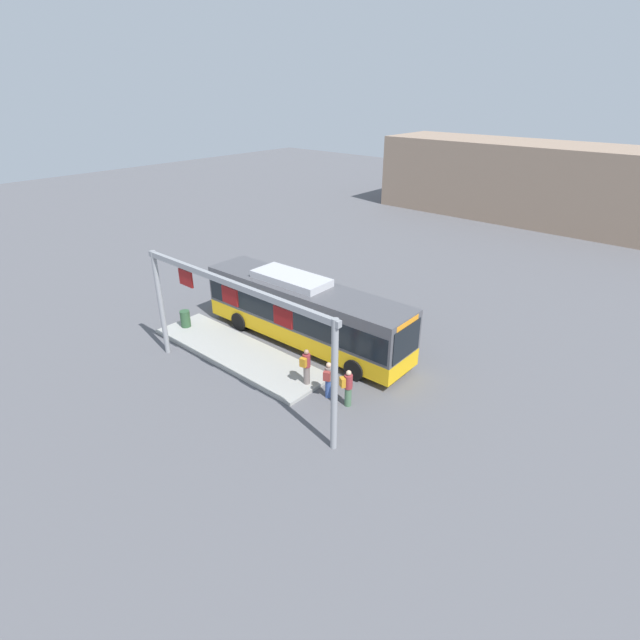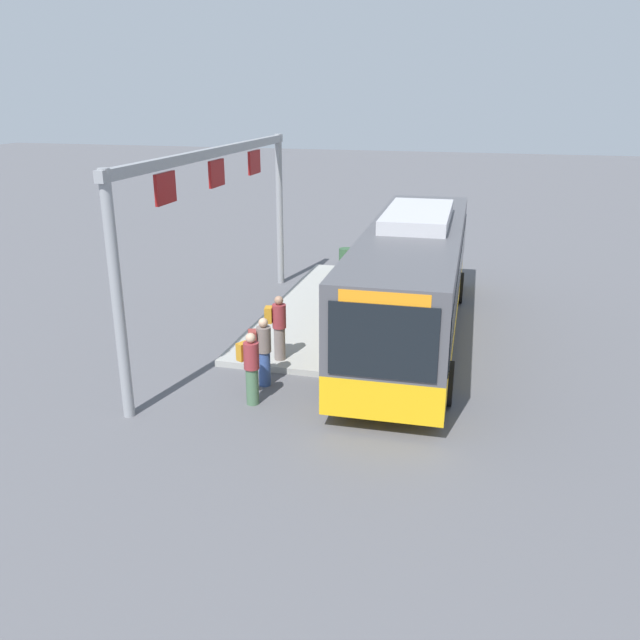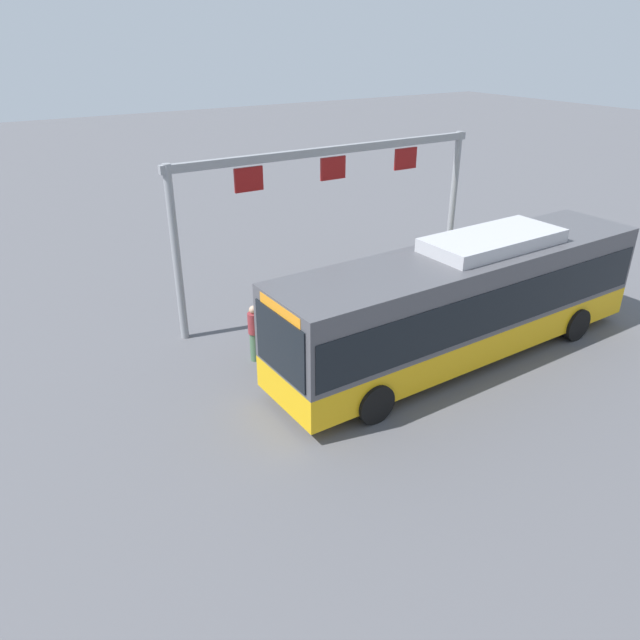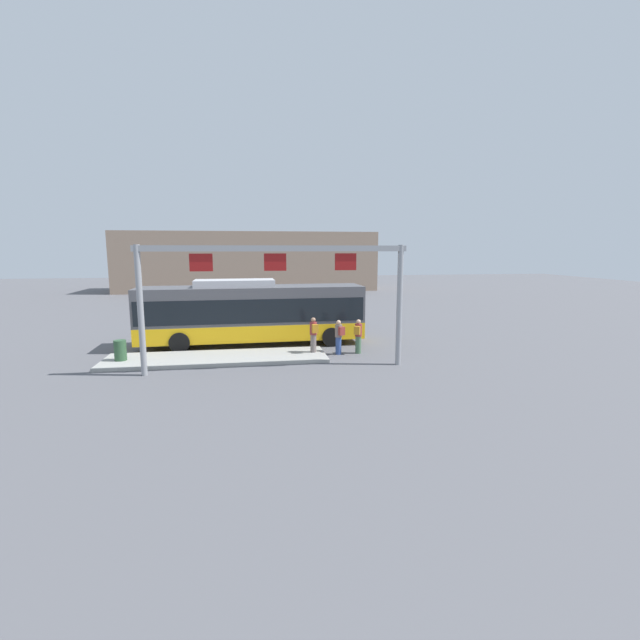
# 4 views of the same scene
# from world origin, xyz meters

# --- Properties ---
(ground_plane) EXTENTS (120.00, 120.00, 0.00)m
(ground_plane) POSITION_xyz_m (0.00, 0.00, 0.00)
(ground_plane) COLOR #56565B
(platform_curb) EXTENTS (10.00, 2.80, 0.16)m
(platform_curb) POSITION_xyz_m (-1.67, -3.08, 0.08)
(platform_curb) COLOR #9E9E99
(platform_curb) RESTS_ON ground
(bus_main) EXTENTS (11.69, 2.89, 3.46)m
(bus_main) POSITION_xyz_m (-0.01, -0.00, 1.81)
(bus_main) COLOR #EAAD14
(bus_main) RESTS_ON ground
(person_boarding) EXTENTS (0.52, 0.60, 1.67)m
(person_boarding) POSITION_xyz_m (5.02, -2.87, 0.89)
(person_boarding) COLOR #476B4C
(person_boarding) RESTS_ON ground
(person_waiting_near) EXTENTS (0.49, 0.60, 1.67)m
(person_waiting_near) POSITION_xyz_m (4.06, -2.94, 0.89)
(person_waiting_near) COLOR #334C8C
(person_waiting_near) RESTS_ON ground
(person_waiting_mid) EXTENTS (0.40, 0.57, 1.67)m
(person_waiting_mid) POSITION_xyz_m (2.82, -2.96, 1.05)
(person_waiting_mid) COLOR slate
(person_waiting_mid) RESTS_ON platform_curb
(platform_sign_gantry) EXTENTS (11.03, 0.24, 5.20)m
(platform_sign_gantry) POSITION_xyz_m (0.92, -5.21, 3.84)
(platform_sign_gantry) COLOR gray
(platform_sign_gantry) RESTS_ON ground
(station_building) EXTENTS (30.72, 8.00, 7.04)m
(station_building) POSITION_xyz_m (0.02, 32.86, 3.52)
(station_building) COLOR gray
(station_building) RESTS_ON ground
(trash_bin) EXTENTS (0.52, 0.52, 0.90)m
(trash_bin) POSITION_xyz_m (-5.83, -3.13, 0.61)
(trash_bin) COLOR #2D5133
(trash_bin) RESTS_ON platform_curb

